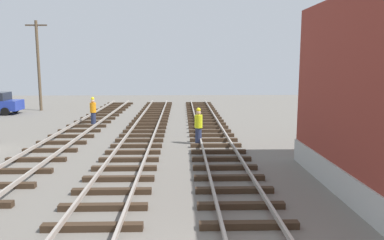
# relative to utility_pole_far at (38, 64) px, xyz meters

# --- Properties ---
(utility_pole_far) EXTENTS (1.80, 0.24, 7.62)m
(utility_pole_far) POSITION_rel_utility_pole_far_xyz_m (0.00, 0.00, 0.00)
(utility_pole_far) COLOR brown
(utility_pole_far) RESTS_ON ground
(track_worker_foreground) EXTENTS (0.40, 0.40, 1.87)m
(track_worker_foreground) POSITION_rel_utility_pole_far_xyz_m (6.36, -7.98, -3.07)
(track_worker_foreground) COLOR #262D4C
(track_worker_foreground) RESTS_ON ground
(track_worker_distant) EXTENTS (0.40, 0.40, 1.87)m
(track_worker_distant) POSITION_rel_utility_pole_far_xyz_m (13.07, -14.05, -3.07)
(track_worker_distant) COLOR #262D4C
(track_worker_distant) RESTS_ON ground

